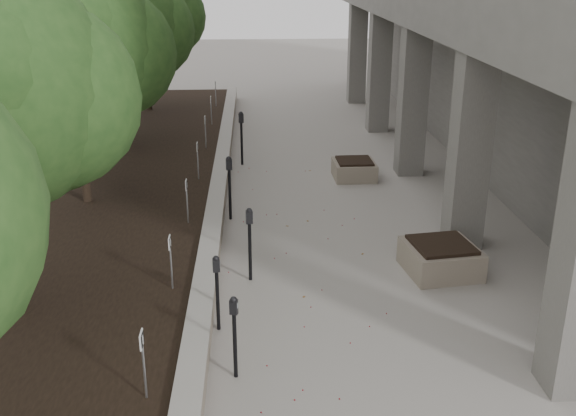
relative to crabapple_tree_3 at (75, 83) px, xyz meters
name	(u,v)px	position (x,y,z in m)	size (l,w,h in m)	color
retaining_wall	(219,191)	(2.97, 1.00, -2.87)	(0.39, 26.00, 0.50)	gray
planting_bed	(69,195)	(-0.70, 1.00, -2.92)	(7.00, 26.00, 0.40)	black
crabapple_tree_3	(75,83)	(0.00, 0.00, 0.00)	(4.60, 4.00, 5.44)	#264C1D
crabapple_tree_4	(118,53)	(0.00, 5.00, 0.00)	(4.60, 4.00, 5.44)	#264C1D
crabapple_tree_5	(144,35)	(0.00, 10.00, 0.00)	(4.60, 4.00, 5.44)	#264C1D
parking_sign_2	(144,365)	(2.45, -7.50, -2.24)	(0.04, 0.22, 0.96)	black
parking_sign_3	(171,263)	(2.45, -4.50, -2.24)	(0.04, 0.22, 0.96)	black
parking_sign_4	(187,202)	(2.45, -1.50, -2.24)	(0.04, 0.22, 0.96)	black
parking_sign_5	(198,161)	(2.45, 1.50, -2.24)	(0.04, 0.22, 0.96)	black
parking_sign_6	(205,132)	(2.45, 4.50, -2.24)	(0.04, 0.22, 0.96)	black
parking_sign_7	(211,110)	(2.45, 7.50, -2.24)	(0.04, 0.22, 0.96)	black
parking_sign_8	(216,94)	(2.45, 10.50, -2.24)	(0.04, 0.22, 0.96)	black
parking_meter_1	(235,337)	(3.56, -6.53, -2.47)	(0.13, 0.09, 1.30)	black
parking_meter_2	(217,293)	(3.25, -5.21, -2.46)	(0.13, 0.09, 1.31)	black
parking_meter_3	(250,244)	(3.77, -3.45, -2.40)	(0.14, 0.10, 1.44)	black
parking_meter_4	(230,188)	(3.30, -0.32, -2.36)	(0.15, 0.11, 1.51)	black
parking_meter_5	(242,138)	(3.52, 4.05, -2.33)	(0.16, 0.11, 1.58)	black
planter_front	(441,257)	(7.40, -3.30, -2.82)	(1.29, 1.29, 0.60)	gray
planter_back	(354,169)	(6.61, 2.60, -2.86)	(1.12, 1.12, 0.52)	gray
berry_scatter	(299,267)	(4.70, -3.00, -3.11)	(3.30, 14.10, 0.02)	maroon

